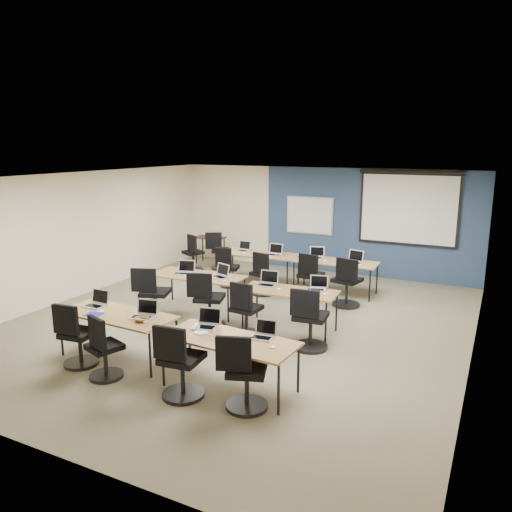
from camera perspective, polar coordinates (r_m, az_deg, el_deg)
The scene contains 58 objects.
floor at distance 9.45m, azimuth -1.84°, elevation -7.62°, with size 8.00×9.00×0.02m, color #6B6354.
ceiling at distance 8.89m, azimuth -1.97°, elevation 8.94°, with size 8.00×9.00×0.02m, color white.
wall_back at distance 13.15m, azimuth 7.47°, elevation 4.12°, with size 8.00×0.04×2.70m, color beige.
wall_front at distance 5.69m, azimuth -24.17°, elevation -8.26°, with size 8.00×0.04×2.70m, color beige.
wall_left at distance 11.49m, azimuth -19.75°, elevation 2.26°, with size 0.04×9.00×2.70m, color beige.
wall_right at distance 8.04m, azimuth 24.10°, elevation -2.33°, with size 0.04×9.00×2.70m, color beige.
blue_accent_panel at distance 12.77m, azimuth 12.74°, elevation 3.67°, with size 5.50×0.04×2.70m, color #3D5977.
whiteboard at distance 13.16m, azimuth 6.14°, elevation 4.61°, with size 1.28×0.03×0.98m.
projector_screen at distance 12.45m, azimuth 17.05°, elevation 5.69°, with size 2.40×0.10×1.82m.
training_table_front_left at distance 8.03m, azimuth -15.58°, elevation -6.64°, with size 1.86×0.78×0.73m.
training_table_front_right at distance 6.79m, azimuth -3.05°, elevation -9.75°, with size 1.86×0.77×0.73m.
training_table_mid_left at distance 10.01m, azimuth -6.68°, elevation -2.42°, with size 1.88×0.78×0.73m.
training_table_mid_right at distance 8.94m, azimuth 3.83°, elevation -4.24°, with size 1.70×0.71×0.73m.
training_table_back_left at distance 11.91m, azimuth 0.28°, elevation 0.10°, with size 1.91×0.80×0.73m.
training_table_back_right at distance 11.24m, azimuth 9.08°, elevation -0.82°, with size 1.85×0.77×0.73m.
laptop_0 at distance 8.45m, azimuth -17.76°, elevation -5.04°, with size 0.34×0.29×0.26m.
mouse_0 at distance 8.13m, azimuth -17.28°, elevation -6.08°, with size 0.06×0.10×0.03m, color white.
task_chair_0 at distance 8.03m, azimuth -19.82°, elevation -9.02°, with size 0.52×0.52×1.00m.
laptop_1 at distance 7.74m, azimuth -12.67°, elevation -6.36°, with size 0.34×0.29×0.26m.
mouse_1 at distance 7.52m, azimuth -12.54°, elevation -7.33°, with size 0.06×0.10×0.03m, color white.
task_chair_1 at distance 7.49m, azimuth -17.06°, elevation -10.53°, with size 0.50×0.49×0.97m.
laptop_2 at distance 7.19m, azimuth -5.68°, elevation -7.58°, with size 0.34×0.29×0.26m.
mouse_2 at distance 6.95m, azimuth -5.82°, elevation -8.77°, with size 0.06×0.10×0.03m, color white.
task_chair_2 at distance 6.73m, azimuth -8.73°, elevation -12.46°, with size 0.57×0.57×1.04m.
laptop_3 at distance 6.79m, azimuth 0.87°, elevation -8.83°, with size 0.30×0.26×0.23m.
mouse_3 at distance 6.48m, azimuth 1.92°, elevation -10.37°, with size 0.06×0.09×0.03m, color white.
task_chair_3 at distance 6.40m, azimuth -1.43°, elevation -13.80°, with size 0.56×0.54×1.02m.
laptop_4 at distance 10.13m, azimuth -8.20°, elevation -1.65°, with size 0.35×0.29×0.26m.
mouse_4 at distance 9.94m, azimuth -8.04°, elevation -2.24°, with size 0.06×0.09×0.03m, color white.
task_chair_4 at distance 9.60m, azimuth -11.69°, elevation -4.79°, with size 0.61×0.58×1.05m.
laptop_5 at distance 9.79m, azimuth -4.05°, elevation -2.07°, with size 0.33×0.28×0.25m.
mouse_5 at distance 9.50m, azimuth -3.66°, elevation -2.83°, with size 0.06×0.09×0.03m, color white.
task_chair_5 at distance 9.15m, azimuth -5.59°, elevation -5.49°, with size 0.58×0.57×1.04m.
laptop_6 at distance 9.22m, azimuth 1.31°, elevation -2.95°, with size 0.35×0.29×0.26m.
mouse_6 at distance 8.95m, azimuth 2.63°, elevation -3.80°, with size 0.07×0.10×0.04m, color white.
task_chair_6 at distance 8.65m, azimuth -1.26°, elevation -6.65°, with size 0.53×0.53×1.00m.
laptop_7 at distance 9.00m, azimuth 7.03°, elevation -3.46°, with size 0.33×0.28×0.25m.
mouse_7 at distance 8.73m, azimuth 7.83°, elevation -4.35°, with size 0.05×0.09×0.03m, color white.
task_chair_7 at distance 8.18m, azimuth 6.09°, elevation -7.70°, with size 0.58×0.58×1.05m.
laptop_8 at distance 12.17m, azimuth -1.47°, elevation 0.87°, with size 0.31×0.27×0.24m.
mouse_8 at distance 11.87m, azimuth -1.30°, elevation 0.34°, with size 0.06×0.10×0.04m, color white.
task_chair_8 at distance 11.67m, azimuth -3.24°, elevation -1.68°, with size 0.48×0.47×0.95m.
laptop_9 at distance 11.72m, azimuth 2.11°, elevation 0.43°, with size 0.35×0.29×0.26m.
mouse_9 at distance 11.61m, azimuth 2.31°, elevation 0.04°, with size 0.07×0.10×0.04m, color white.
task_chair_9 at distance 11.02m, azimuth 0.74°, elevation -2.44°, with size 0.50×0.50×0.99m.
laptop_10 at distance 11.49m, azimuth 6.85°, elevation 0.09°, with size 0.34×0.29×0.26m.
mouse_10 at distance 11.18m, azimuth 7.84°, elevation -0.56°, with size 0.06×0.10×0.04m, color white.
task_chair_10 at distance 10.82m, azimuth 6.21°, elevation -2.72°, with size 0.54×0.54×1.02m.
laptop_11 at distance 11.16m, azimuth 11.23°, elevation -0.42°, with size 0.36×0.30×0.27m.
mouse_11 at distance 10.95m, azimuth 11.81°, elevation -0.99°, with size 0.06×0.10×0.03m, color white.
task_chair_11 at distance 10.40m, azimuth 10.32°, elevation -3.39°, with size 0.58×0.58×1.05m.
blue_mousepad at distance 8.07m, azimuth -18.02°, elevation -6.35°, with size 0.26×0.21×0.01m, color navy.
snack_bowl at distance 7.58m, azimuth -12.98°, elevation -7.08°, with size 0.21×0.21×0.05m, color brown.
snack_plate at distance 7.01m, azimuth -6.34°, elevation -8.66°, with size 0.19×0.19×0.01m, color white.
coffee_cup at distance 7.06m, azimuth -6.69°, elevation -8.24°, with size 0.05×0.05×0.05m, color white.
utility_table at distance 13.97m, azimuth -5.28°, elevation 1.74°, with size 0.83×0.46×0.75m.
spare_chair_a at distance 13.34m, azimuth -4.25°, elevation 0.25°, with size 0.59×0.53×1.01m.
spare_chair_b at distance 13.20m, azimuth -7.21°, elevation 0.01°, with size 0.56×0.51×0.99m.
Camera 1 is at (4.22, -7.80, 3.27)m, focal length 35.00 mm.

